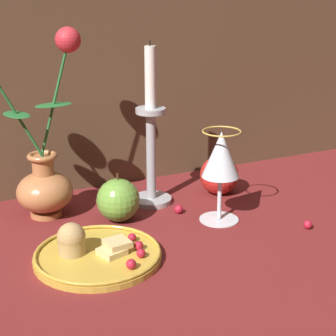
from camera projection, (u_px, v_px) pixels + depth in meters
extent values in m
plane|color=maroon|center=(178.00, 225.00, 1.03)|extent=(2.40, 2.40, 0.00)
cylinder|color=#B77042|center=(46.00, 213.00, 1.08)|extent=(0.06, 0.06, 0.01)
ellipsoid|color=#B77042|center=(45.00, 192.00, 1.06)|extent=(0.11, 0.11, 0.08)
cylinder|color=#B77042|center=(43.00, 167.00, 1.05)|extent=(0.04, 0.04, 0.04)
torus|color=#B77042|center=(42.00, 156.00, 1.04)|extent=(0.06, 0.06, 0.01)
cylinder|color=#23662D|center=(14.00, 110.00, 0.98)|extent=(0.10, 0.02, 0.19)
ellipsoid|color=#23662D|center=(17.00, 115.00, 0.99)|extent=(0.06, 0.08, 0.00)
cylinder|color=#23662D|center=(55.00, 99.00, 1.02)|extent=(0.07, 0.01, 0.21)
ellipsoid|color=#23662D|center=(54.00, 105.00, 1.02)|extent=(0.07, 0.05, 0.00)
sphere|color=red|center=(68.00, 40.00, 1.00)|extent=(0.05, 0.05, 0.05)
cylinder|color=gold|center=(98.00, 257.00, 0.91)|extent=(0.21, 0.21, 0.01)
torus|color=gold|center=(98.00, 252.00, 0.90)|extent=(0.20, 0.20, 0.01)
cylinder|color=tan|center=(72.00, 245.00, 0.90)|extent=(0.04, 0.04, 0.03)
sphere|color=tan|center=(71.00, 237.00, 0.90)|extent=(0.05, 0.05, 0.05)
cube|color=#DBBC7A|center=(112.00, 252.00, 0.90)|extent=(0.05, 0.05, 0.01)
cube|color=#DBBC7A|center=(117.00, 243.00, 0.91)|extent=(0.04, 0.04, 0.01)
sphere|color=#AD192D|center=(131.00, 264.00, 0.86)|extent=(0.02, 0.02, 0.02)
sphere|color=#AD192D|center=(141.00, 253.00, 0.89)|extent=(0.01, 0.01, 0.01)
sphere|color=#AD192D|center=(139.00, 245.00, 0.92)|extent=(0.02, 0.02, 0.02)
sphere|color=#AD192D|center=(132.00, 237.00, 0.95)|extent=(0.01, 0.01, 0.01)
cylinder|color=silver|center=(219.00, 219.00, 1.06)|extent=(0.07, 0.07, 0.00)
cylinder|color=silver|center=(220.00, 197.00, 1.04)|extent=(0.01, 0.01, 0.08)
cone|color=silver|center=(221.00, 154.00, 1.01)|extent=(0.07, 0.07, 0.09)
cone|color=maroon|center=(221.00, 161.00, 1.02)|extent=(0.06, 0.06, 0.06)
torus|color=gold|center=(222.00, 131.00, 1.00)|extent=(0.07, 0.07, 0.00)
cylinder|color=#A3A3A8|center=(149.00, 200.00, 1.14)|extent=(0.08, 0.08, 0.01)
cylinder|color=#A3A3A8|center=(149.00, 157.00, 1.11)|extent=(0.02, 0.02, 0.18)
cylinder|color=#A3A3A8|center=(148.00, 111.00, 1.08)|extent=(0.06, 0.06, 0.01)
cylinder|color=white|center=(148.00, 78.00, 1.05)|extent=(0.02, 0.02, 0.12)
cylinder|color=black|center=(147.00, 43.00, 1.03)|extent=(0.00, 0.00, 0.01)
sphere|color=#669938|center=(118.00, 200.00, 1.04)|extent=(0.08, 0.08, 0.08)
cylinder|color=#4C3319|center=(118.00, 176.00, 1.03)|extent=(0.00, 0.00, 0.01)
sphere|color=red|center=(219.00, 175.00, 1.17)|extent=(0.08, 0.08, 0.08)
cylinder|color=#4C3319|center=(220.00, 154.00, 1.16)|extent=(0.00, 0.00, 0.01)
sphere|color=#AD192D|center=(179.00, 209.00, 1.08)|extent=(0.02, 0.02, 0.02)
sphere|color=#AD192D|center=(308.00, 225.00, 1.02)|extent=(0.02, 0.02, 0.02)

